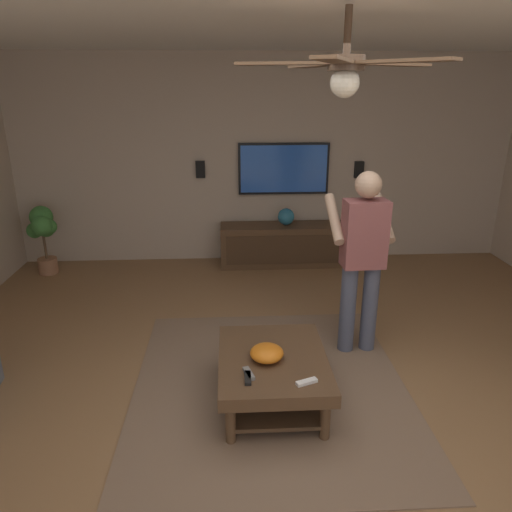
{
  "coord_description": "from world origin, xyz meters",
  "views": [
    {
      "loc": [
        -2.78,
        0.49,
        2.28
      ],
      "look_at": [
        0.92,
        0.28,
        0.97
      ],
      "focal_mm": 33.48,
      "sensor_mm": 36.0,
      "label": 1
    }
  ],
  "objects_px": {
    "ceiling_fan": "(345,68)",
    "wall_speaker_left": "(359,170)",
    "media_console": "(284,245)",
    "person_standing": "(362,253)",
    "potted_plant_tall": "(43,230)",
    "coffee_table": "(273,369)",
    "vase_round": "(286,217)",
    "tv": "(284,169)",
    "bowl": "(267,353)",
    "remote_grey": "(249,373)",
    "wall_speaker_right": "(200,169)",
    "remote_white": "(307,382)",
    "remote_black": "(248,378)"
  },
  "relations": [
    {
      "from": "potted_plant_tall",
      "to": "wall_speaker_right",
      "type": "xyz_separation_m",
      "value": [
        0.42,
        -1.98,
        0.68
      ]
    },
    {
      "from": "remote_white",
      "to": "ceiling_fan",
      "type": "bearing_deg",
      "value": -19.41
    },
    {
      "from": "media_console",
      "to": "bowl",
      "type": "height_order",
      "value": "media_console"
    },
    {
      "from": "remote_black",
      "to": "wall_speaker_right",
      "type": "relative_size",
      "value": 0.68
    },
    {
      "from": "wall_speaker_left",
      "to": "potted_plant_tall",
      "type": "bearing_deg",
      "value": 95.8
    },
    {
      "from": "media_console",
      "to": "wall_speaker_left",
      "type": "bearing_deg",
      "value": 103.99
    },
    {
      "from": "remote_grey",
      "to": "wall_speaker_right",
      "type": "distance_m",
      "value": 3.62
    },
    {
      "from": "remote_black",
      "to": "wall_speaker_left",
      "type": "distance_m",
      "value": 3.99
    },
    {
      "from": "media_console",
      "to": "wall_speaker_right",
      "type": "relative_size",
      "value": 7.73
    },
    {
      "from": "wall_speaker_left",
      "to": "wall_speaker_right",
      "type": "height_order",
      "value": "wall_speaker_right"
    },
    {
      "from": "bowl",
      "to": "remote_grey",
      "type": "bearing_deg",
      "value": 143.54
    },
    {
      "from": "media_console",
      "to": "tv",
      "type": "xyz_separation_m",
      "value": [
        0.24,
        -0.0,
        0.98
      ]
    },
    {
      "from": "media_console",
      "to": "remote_black",
      "type": "xyz_separation_m",
      "value": [
        -3.29,
        0.63,
        0.14
      ]
    },
    {
      "from": "remote_white",
      "to": "remote_grey",
      "type": "bearing_deg",
      "value": 141.57
    },
    {
      "from": "person_standing",
      "to": "tv",
      "type": "bearing_deg",
      "value": 6.75
    },
    {
      "from": "media_console",
      "to": "potted_plant_tall",
      "type": "xyz_separation_m",
      "value": [
        -0.16,
        3.08,
        0.3
      ]
    },
    {
      "from": "ceiling_fan",
      "to": "wall_speaker_left",
      "type": "bearing_deg",
      "value": -17.13
    },
    {
      "from": "potted_plant_tall",
      "to": "remote_grey",
      "type": "distance_m",
      "value": 3.94
    },
    {
      "from": "remote_white",
      "to": "remote_grey",
      "type": "height_order",
      "value": "same"
    },
    {
      "from": "person_standing",
      "to": "remote_black",
      "type": "height_order",
      "value": "person_standing"
    },
    {
      "from": "wall_speaker_right",
      "to": "potted_plant_tall",
      "type": "bearing_deg",
      "value": 101.88
    },
    {
      "from": "media_console",
      "to": "person_standing",
      "type": "relative_size",
      "value": 1.04
    },
    {
      "from": "potted_plant_tall",
      "to": "remote_white",
      "type": "bearing_deg",
      "value": -138.3
    },
    {
      "from": "vase_round",
      "to": "ceiling_fan",
      "type": "relative_size",
      "value": 0.19
    },
    {
      "from": "ceiling_fan",
      "to": "potted_plant_tall",
      "type": "bearing_deg",
      "value": 43.08
    },
    {
      "from": "vase_round",
      "to": "wall_speaker_left",
      "type": "relative_size",
      "value": 1.0
    },
    {
      "from": "person_standing",
      "to": "remote_black",
      "type": "relative_size",
      "value": 10.93
    },
    {
      "from": "media_console",
      "to": "potted_plant_tall",
      "type": "bearing_deg",
      "value": -86.98
    },
    {
      "from": "tv",
      "to": "wall_speaker_left",
      "type": "xyz_separation_m",
      "value": [
        0.01,
        -1.02,
        -0.02
      ]
    },
    {
      "from": "person_standing",
      "to": "ceiling_fan",
      "type": "height_order",
      "value": "ceiling_fan"
    },
    {
      "from": "wall_speaker_right",
      "to": "person_standing",
      "type": "bearing_deg",
      "value": -148.96
    },
    {
      "from": "vase_round",
      "to": "ceiling_fan",
      "type": "xyz_separation_m",
      "value": [
        -3.37,
        0.11,
        1.72
      ]
    },
    {
      "from": "media_console",
      "to": "ceiling_fan",
      "type": "bearing_deg",
      "value": -1.6
    },
    {
      "from": "potted_plant_tall",
      "to": "wall_speaker_left",
      "type": "xyz_separation_m",
      "value": [
        0.42,
        -4.1,
        0.66
      ]
    },
    {
      "from": "ceiling_fan",
      "to": "remote_white",
      "type": "bearing_deg",
      "value": 91.36
    },
    {
      "from": "person_standing",
      "to": "ceiling_fan",
      "type": "bearing_deg",
      "value": 152.98
    },
    {
      "from": "remote_white",
      "to": "vase_round",
      "type": "distance_m",
      "value": 3.39
    },
    {
      "from": "coffee_table",
      "to": "vase_round",
      "type": "distance_m",
      "value": 3.08
    },
    {
      "from": "potted_plant_tall",
      "to": "wall_speaker_right",
      "type": "distance_m",
      "value": 2.13
    },
    {
      "from": "tv",
      "to": "vase_round",
      "type": "height_order",
      "value": "tv"
    },
    {
      "from": "tv",
      "to": "remote_grey",
      "type": "height_order",
      "value": "tv"
    },
    {
      "from": "person_standing",
      "to": "potted_plant_tall",
      "type": "height_order",
      "value": "person_standing"
    },
    {
      "from": "remote_grey",
      "to": "ceiling_fan",
      "type": "relative_size",
      "value": 0.13
    },
    {
      "from": "remote_grey",
      "to": "ceiling_fan",
      "type": "height_order",
      "value": "ceiling_fan"
    },
    {
      "from": "remote_black",
      "to": "wall_speaker_left",
      "type": "height_order",
      "value": "wall_speaker_left"
    },
    {
      "from": "tv",
      "to": "wall_speaker_right",
      "type": "bearing_deg",
      "value": -90.69
    },
    {
      "from": "bowl",
      "to": "remote_black",
      "type": "bearing_deg",
      "value": 148.08
    },
    {
      "from": "coffee_table",
      "to": "person_standing",
      "type": "xyz_separation_m",
      "value": [
        0.76,
        -0.84,
        0.64
      ]
    },
    {
      "from": "wall_speaker_left",
      "to": "ceiling_fan",
      "type": "relative_size",
      "value": 0.19
    },
    {
      "from": "vase_round",
      "to": "bowl",
      "type": "bearing_deg",
      "value": 170.82
    }
  ]
}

